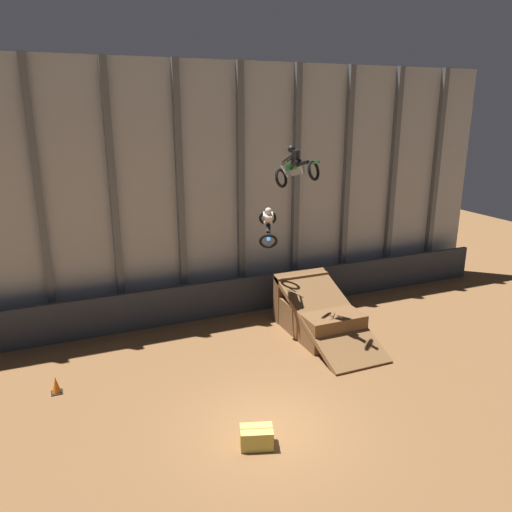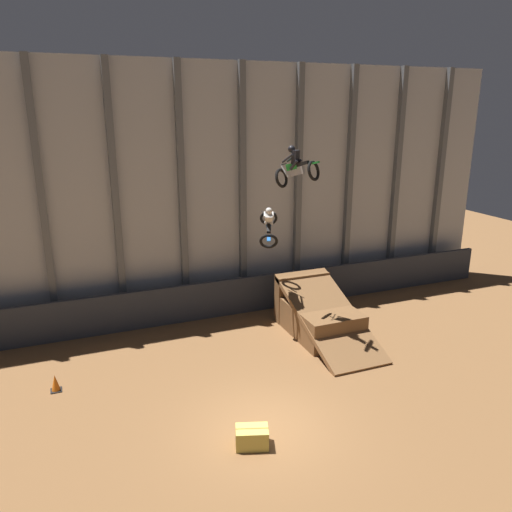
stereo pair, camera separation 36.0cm
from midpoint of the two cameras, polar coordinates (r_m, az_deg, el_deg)
name	(u,v)px [view 2 (the right image)]	position (r m, az deg, el deg)	size (l,w,h in m)	color
ground_plane	(265,428)	(15.49, 1.74, -19.04)	(60.00, 60.00, 0.00)	brown
arena_back_wall	(181,194)	(21.81, -8.09, 7.05)	(32.00, 0.40, 10.95)	#ADB2B7
lower_barrier	(191,302)	(22.09, -6.96, -5.30)	(31.36, 0.20, 1.68)	#2D333D
dirt_ramp	(318,315)	(21.07, 7.53, -6.67)	(2.43, 5.30, 2.26)	brown
rider_bike_left_air	(269,225)	(19.87, 1.98, 3.53)	(1.33, 1.86, 1.69)	black
rider_bike_right_air	(296,168)	(18.40, 5.18, 9.96)	(1.49, 1.78, 1.61)	black
traffic_cone_near_ramp	(55,383)	(18.19, -21.41, -13.38)	(0.36, 0.36, 0.58)	black
hay_bale_trackside	(252,437)	(14.66, 0.29, -20.01)	(1.04, 0.86, 0.57)	#CCB751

